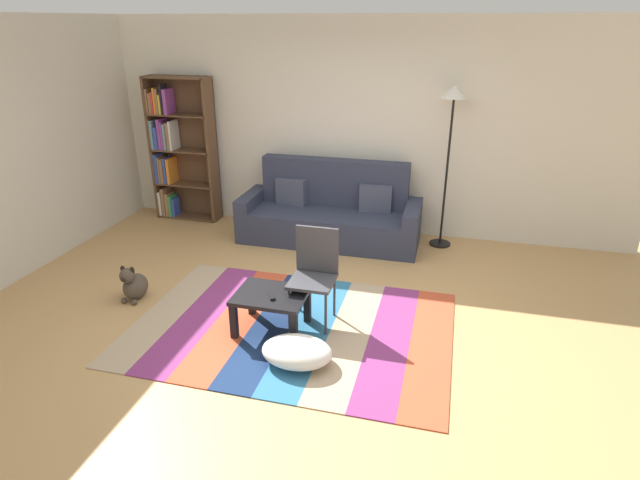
# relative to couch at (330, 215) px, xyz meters

# --- Properties ---
(ground_plane) EXTENTS (14.00, 14.00, 0.00)m
(ground_plane) POSITION_rel_couch_xyz_m (0.32, -2.02, -0.34)
(ground_plane) COLOR tan
(back_wall) EXTENTS (6.80, 0.10, 2.70)m
(back_wall) POSITION_rel_couch_xyz_m (0.32, 0.53, 1.01)
(back_wall) COLOR silver
(back_wall) RESTS_ON ground_plane
(left_wall) EXTENTS (0.10, 5.50, 2.70)m
(left_wall) POSITION_rel_couch_xyz_m (-3.08, -1.27, 1.01)
(left_wall) COLOR beige
(left_wall) RESTS_ON ground_plane
(rug) EXTENTS (2.89, 2.02, 0.01)m
(rug) POSITION_rel_couch_xyz_m (0.16, -2.16, -0.33)
(rug) COLOR tan
(rug) RESTS_ON ground_plane
(couch) EXTENTS (2.26, 0.80, 1.00)m
(couch) POSITION_rel_couch_xyz_m (0.00, 0.00, 0.00)
(couch) COLOR #2D3347
(couch) RESTS_ON ground_plane
(bookshelf) EXTENTS (0.90, 0.28, 1.96)m
(bookshelf) POSITION_rel_couch_xyz_m (-2.27, 0.29, 0.64)
(bookshelf) COLOR brown
(bookshelf) RESTS_ON ground_plane
(coffee_table) EXTENTS (0.63, 0.51, 0.37)m
(coffee_table) POSITION_rel_couch_xyz_m (-0.01, -2.23, -0.03)
(coffee_table) COLOR black
(coffee_table) RESTS_ON rug
(pouf) EXTENTS (0.59, 0.44, 0.21)m
(pouf) POSITION_rel_couch_xyz_m (0.36, -2.66, -0.22)
(pouf) COLOR white
(pouf) RESTS_ON rug
(dog) EXTENTS (0.22, 0.35, 0.40)m
(dog) POSITION_rel_couch_xyz_m (-1.55, -2.04, -0.18)
(dog) COLOR #473D33
(dog) RESTS_ON ground_plane
(standing_lamp) EXTENTS (0.32, 0.32, 1.95)m
(standing_lamp) POSITION_rel_couch_xyz_m (1.39, 0.18, 1.29)
(standing_lamp) COLOR black
(standing_lamp) RESTS_ON ground_plane
(tv_remote) EXTENTS (0.12, 0.15, 0.02)m
(tv_remote) POSITION_rel_couch_xyz_m (0.01, -2.28, 0.05)
(tv_remote) COLOR black
(tv_remote) RESTS_ON coffee_table
(folding_chair) EXTENTS (0.40, 0.40, 0.90)m
(folding_chair) POSITION_rel_couch_xyz_m (0.32, -1.94, 0.20)
(folding_chair) COLOR #38383D
(folding_chair) RESTS_ON ground_plane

